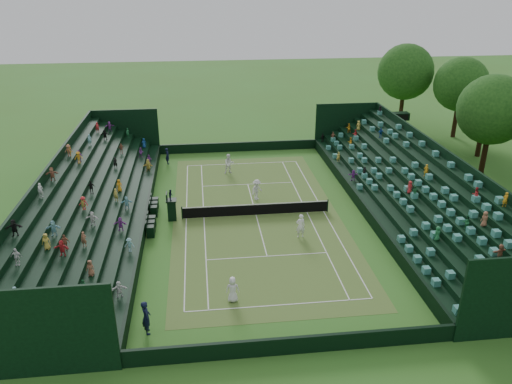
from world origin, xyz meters
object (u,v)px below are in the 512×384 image
(player_near_east, at_px, (301,226))
(umpire_chair, at_px, (171,207))
(tennis_net, at_px, (256,209))
(player_far_west, at_px, (229,164))
(player_near_west, at_px, (233,289))
(player_far_east, at_px, (257,190))

(player_near_east, bearing_deg, umpire_chair, -26.97)
(tennis_net, xyz_separation_m, player_far_west, (-1.48, 9.43, 0.44))
(player_near_west, xyz_separation_m, player_near_east, (5.43, 7.20, 0.11))
(tennis_net, relative_size, player_near_west, 7.25)
(umpire_chair, xyz_separation_m, player_far_east, (6.99, 3.04, -0.18))
(tennis_net, height_order, player_near_east, player_near_east)
(player_near_west, bearing_deg, tennis_net, -100.47)
(tennis_net, bearing_deg, player_near_west, -103.47)
(tennis_net, bearing_deg, umpire_chair, -179.65)
(tennis_net, xyz_separation_m, player_far_east, (0.43, 3.00, 0.37))
(umpire_chair, xyz_separation_m, player_near_west, (3.89, -11.12, -0.28))
(player_near_west, xyz_separation_m, player_far_west, (1.19, 20.59, 0.16))
(player_far_east, bearing_deg, tennis_net, -140.62)
(player_near_west, distance_m, player_far_east, 14.50)
(player_near_east, height_order, player_far_west, player_far_west)
(player_far_east, bearing_deg, umpire_chair, 160.98)
(player_near_west, height_order, player_far_east, player_far_east)
(tennis_net, height_order, umpire_chair, umpire_chair)
(tennis_net, relative_size, player_far_west, 6.04)
(player_near_east, bearing_deg, player_near_west, 48.81)
(player_near_west, bearing_deg, player_near_east, -124.06)
(umpire_chair, relative_size, player_near_west, 1.58)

